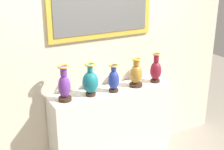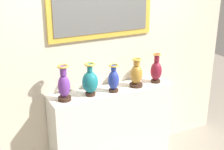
% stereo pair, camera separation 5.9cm
% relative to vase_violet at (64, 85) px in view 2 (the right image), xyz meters
% --- Properties ---
extents(display_shelf, '(1.49, 0.36, 1.01)m').
position_rel_vase_violet_xyz_m(display_shelf, '(0.59, 0.03, -0.68)').
color(display_shelf, silver).
rests_on(display_shelf, ground_plane).
extents(back_wall, '(3.54, 0.14, 2.69)m').
position_rel_vase_violet_xyz_m(back_wall, '(0.59, 0.26, 0.18)').
color(back_wall, beige).
rests_on(back_wall, ground_plane).
extents(vase_violet, '(0.14, 0.14, 0.40)m').
position_rel_vase_violet_xyz_m(vase_violet, '(0.00, 0.00, 0.00)').
color(vase_violet, '#382319').
rests_on(vase_violet, display_shelf).
extents(vase_teal, '(0.18, 0.18, 0.37)m').
position_rel_vase_violet_xyz_m(vase_teal, '(0.30, -0.01, -0.01)').
color(vase_teal, '#382319').
rests_on(vase_teal, display_shelf).
extents(vase_cobalt, '(0.13, 0.13, 0.32)m').
position_rel_vase_violet_xyz_m(vase_cobalt, '(0.58, -0.03, -0.03)').
color(vase_cobalt, '#382319').
rests_on(vase_cobalt, display_shelf).
extents(vase_ochre, '(0.16, 0.16, 0.34)m').
position_rel_vase_violet_xyz_m(vase_ochre, '(0.89, -0.02, -0.02)').
color(vase_ochre, '#382319').
rests_on(vase_ochre, display_shelf).
extents(vase_burgundy, '(0.14, 0.14, 0.36)m').
position_rel_vase_violet_xyz_m(vase_burgundy, '(1.17, -0.01, -0.02)').
color(vase_burgundy, '#382319').
rests_on(vase_burgundy, display_shelf).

